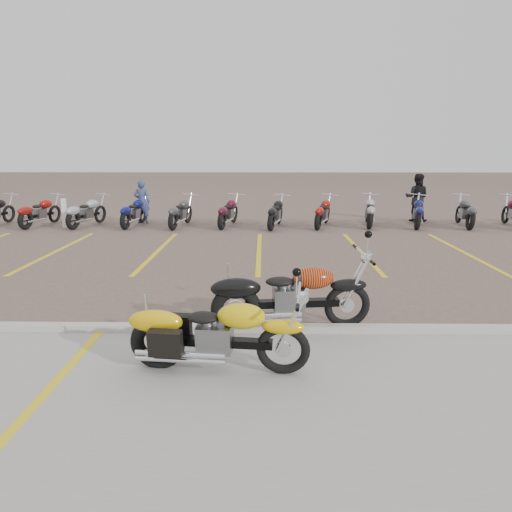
{
  "coord_description": "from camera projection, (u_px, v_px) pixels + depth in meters",
  "views": [
    {
      "loc": [
        0.11,
        -9.0,
        2.67
      ],
      "look_at": [
        -0.02,
        -0.07,
        0.75
      ],
      "focal_mm": 35.0,
      "sensor_mm": 36.0,
      "label": 1
    }
  ],
  "objects": [
    {
      "name": "person_a",
      "position": [
        142.0,
        202.0,
        18.12
      ],
      "size": [
        0.59,
        0.4,
        1.57
      ],
      "primitive_type": "imported",
      "rotation": [
        0.0,
        0.0,
        3.09
      ],
      "color": "navy",
      "rests_on": "ground"
    },
    {
      "name": "bg_bike_row",
      "position": [
        298.0,
        211.0,
        17.36
      ],
      "size": [
        22.48,
        2.09,
        1.1
      ],
      "color": "black",
      "rests_on": "ground"
    },
    {
      "name": "parking_stripes",
      "position": [
        259.0,
        251.0,
        13.27
      ],
      "size": [
        38.0,
        5.5,
        0.01
      ],
      "primitive_type": null,
      "color": "gold",
      "rests_on": "ground"
    },
    {
      "name": "person_b",
      "position": [
        417.0,
        198.0,
        18.65
      ],
      "size": [
        1.06,
        0.96,
        1.78
      ],
      "primitive_type": "imported",
      "rotation": [
        0.0,
        0.0,
        2.74
      ],
      "color": "black",
      "rests_on": "ground"
    },
    {
      "name": "curb",
      "position": [
        255.0,
        329.0,
        7.39
      ],
      "size": [
        60.0,
        0.18,
        0.12
      ],
      "primitive_type": "cube",
      "color": "#ADAAA3",
      "rests_on": "ground"
    },
    {
      "name": "yellow_cruiser",
      "position": [
        215.0,
        336.0,
        6.03
      ],
      "size": [
        2.21,
        0.43,
        0.91
      ],
      "rotation": [
        0.12,
        0.0,
        -0.11
      ],
      "color": "black",
      "rests_on": "ground"
    },
    {
      "name": "apron_stripe",
      "position": [
        22.0,
        420.0,
        4.99
      ],
      "size": [
        0.12,
        5.0,
        0.0
      ],
      "primitive_type": "cube",
      "color": "gold",
      "rests_on": "concrete_apron"
    },
    {
      "name": "bollard",
      "position": [
        64.0,
        213.0,
        17.21
      ],
      "size": [
        0.17,
        0.17,
        1.0
      ],
      "primitive_type": "cube",
      "rotation": [
        0.0,
        0.0,
        0.16
      ],
      "color": "silver",
      "rests_on": "ground"
    },
    {
      "name": "concrete_apron",
      "position": [
        251.0,
        423.0,
        4.96
      ],
      "size": [
        60.0,
        5.0,
        0.01
      ],
      "primitive_type": "cube",
      "color": "#9E9B93",
      "rests_on": "ground"
    },
    {
      "name": "ground",
      "position": [
        257.0,
        294.0,
        9.36
      ],
      "size": [
        100.0,
        100.0,
        0.0
      ],
      "primitive_type": "plane",
      "color": "#6D574D",
      "rests_on": "ground"
    },
    {
      "name": "flame_cruiser",
      "position": [
        288.0,
        299.0,
        7.39
      ],
      "size": [
        2.39,
        0.47,
        0.99
      ],
      "rotation": [
        0.08,
        0.0,
        0.12
      ],
      "color": "black",
      "rests_on": "ground"
    }
  ]
}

